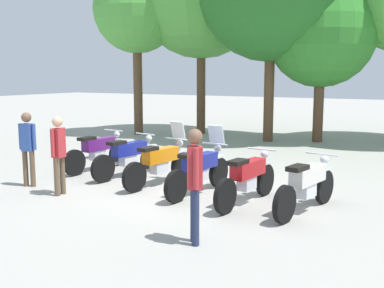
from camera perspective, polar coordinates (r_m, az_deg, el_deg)
ground_plane at (r=9.86m, az=-1.40°, el=-5.56°), size 80.00×80.00×0.00m
motorcycle_0 at (r=11.88m, az=-11.63°, el=-0.83°), size 0.62×2.19×0.99m
motorcycle_1 at (r=11.01m, az=-7.91°, el=-1.47°), size 0.71×2.17×0.99m
motorcycle_2 at (r=10.09m, az=-3.97°, el=-2.25°), size 0.69×2.18×1.37m
motorcycle_3 at (r=9.32m, az=0.98°, el=-3.14°), size 0.64×2.19×1.37m
motorcycle_4 at (r=8.68m, az=6.93°, el=-4.18°), size 0.65×2.19×0.99m
motorcycle_5 at (r=8.33m, az=14.14°, el=-4.92°), size 0.74×2.17×0.99m
person_0 at (r=6.49m, az=0.35°, el=-4.20°), size 0.31×0.37×1.67m
person_1 at (r=9.54m, az=-16.33°, el=-0.71°), size 0.22×0.40×1.60m
person_2 at (r=10.48m, az=-19.83°, el=0.02°), size 0.41×0.27×1.62m
tree_0 at (r=18.92m, az=-6.93°, el=16.23°), size 3.43×3.43×6.69m
tree_3 at (r=17.18m, az=15.87°, el=13.19°), size 3.85×3.85×5.82m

